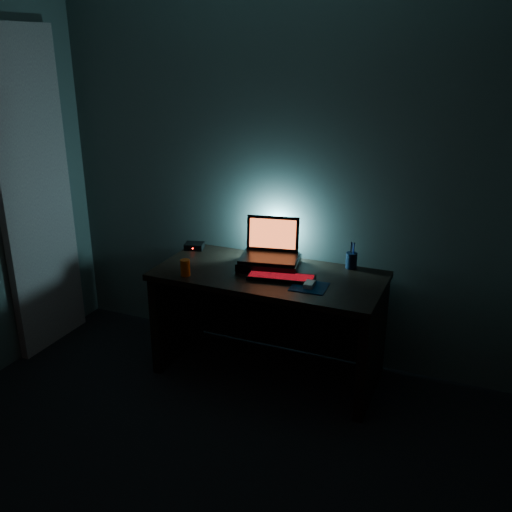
{
  "coord_description": "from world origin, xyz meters",
  "views": [
    {
      "loc": [
        1.27,
        -1.61,
        2.16
      ],
      "look_at": [
        -0.07,
        1.57,
        0.88
      ],
      "focal_mm": 40.0,
      "sensor_mm": 36.0,
      "label": 1
    }
  ],
  "objects_px": {
    "keyboard": "(281,277)",
    "juice_glass": "(185,268)",
    "mouse": "(309,284)",
    "router": "(194,246)",
    "laptop": "(271,248)",
    "pen_cup": "(351,260)"
  },
  "relations": [
    {
      "from": "keyboard",
      "to": "juice_glass",
      "type": "distance_m",
      "value": 0.62
    },
    {
      "from": "keyboard",
      "to": "pen_cup",
      "type": "distance_m",
      "value": 0.52
    },
    {
      "from": "keyboard",
      "to": "juice_glass",
      "type": "relative_size",
      "value": 4.15
    },
    {
      "from": "pen_cup",
      "to": "router",
      "type": "xyz_separation_m",
      "value": [
        -1.15,
        -0.07,
        -0.03
      ]
    },
    {
      "from": "juice_glass",
      "to": "router",
      "type": "relative_size",
      "value": 0.69
    },
    {
      "from": "laptop",
      "to": "juice_glass",
      "type": "height_order",
      "value": "laptop"
    },
    {
      "from": "mouse",
      "to": "juice_glass",
      "type": "xyz_separation_m",
      "value": [
        -0.8,
        -0.13,
        0.04
      ]
    },
    {
      "from": "keyboard",
      "to": "router",
      "type": "bearing_deg",
      "value": 150.18
    },
    {
      "from": "keyboard",
      "to": "mouse",
      "type": "height_order",
      "value": "mouse"
    },
    {
      "from": "mouse",
      "to": "pen_cup",
      "type": "xyz_separation_m",
      "value": [
        0.16,
        0.42,
        0.04
      ]
    },
    {
      "from": "router",
      "to": "keyboard",
      "type": "bearing_deg",
      "value": -35.85
    },
    {
      "from": "mouse",
      "to": "router",
      "type": "relative_size",
      "value": 0.59
    },
    {
      "from": "juice_glass",
      "to": "router",
      "type": "bearing_deg",
      "value": 112.36
    },
    {
      "from": "router",
      "to": "laptop",
      "type": "bearing_deg",
      "value": -22.44
    },
    {
      "from": "keyboard",
      "to": "router",
      "type": "relative_size",
      "value": 2.85
    },
    {
      "from": "pen_cup",
      "to": "router",
      "type": "relative_size",
      "value": 0.69
    },
    {
      "from": "laptop",
      "to": "pen_cup",
      "type": "relative_size",
      "value": 3.93
    },
    {
      "from": "laptop",
      "to": "pen_cup",
      "type": "distance_m",
      "value": 0.55
    },
    {
      "from": "juice_glass",
      "to": "keyboard",
      "type": "bearing_deg",
      "value": 16.76
    },
    {
      "from": "laptop",
      "to": "pen_cup",
      "type": "bearing_deg",
      "value": 4.92
    },
    {
      "from": "laptop",
      "to": "router",
      "type": "relative_size",
      "value": 2.69
    },
    {
      "from": "juice_glass",
      "to": "router",
      "type": "xyz_separation_m",
      "value": [
        -0.19,
        0.47,
        -0.03
      ]
    }
  ]
}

